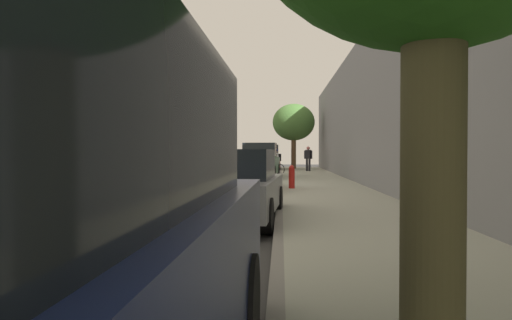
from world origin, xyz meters
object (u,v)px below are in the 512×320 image
object	(u,v)px
pedestrian_on_phone	(308,157)
cyclist_with_backpack	(276,159)
parked_sedan_grey_second	(234,186)
bicycle_at_curb	(273,169)
parked_sedan_tan_mid	(247,171)
parked_pickup_green_far	(258,163)
street_tree_mid_block	(294,123)
fire_hydrant	(292,177)
parked_suv_red_farthest	(267,158)

from	to	relation	value
pedestrian_on_phone	cyclist_with_backpack	bearing A→B (deg)	-119.95
parked_sedan_grey_second	bicycle_at_curb	bearing A→B (deg)	88.62
parked_sedan_tan_mid	parked_pickup_green_far	world-z (taller)	parked_pickup_green_far
parked_sedan_tan_mid	street_tree_mid_block	bearing A→B (deg)	83.52
bicycle_at_curb	parked_sedan_tan_mid	bearing A→B (deg)	-93.52
parked_pickup_green_far	pedestrian_on_phone	distance (m)	8.52
parked_sedan_grey_second	parked_sedan_tan_mid	bearing A→B (deg)	92.06
bicycle_at_curb	cyclist_with_backpack	bearing A→B (deg)	-63.08
bicycle_at_curb	fire_hydrant	bearing A→B (deg)	-85.79
parked_suv_red_farthest	bicycle_at_curb	world-z (taller)	parked_suv_red_farthest
parked_pickup_green_far	parked_sedan_grey_second	bearing A→B (deg)	-89.18
pedestrian_on_phone	fire_hydrant	xyz separation A→B (m)	(-1.48, -15.45, -0.53)
fire_hydrant	parked_sedan_grey_second	bearing A→B (deg)	-100.51
parked_sedan_grey_second	parked_sedan_tan_mid	world-z (taller)	same
parked_suv_red_farthest	street_tree_mid_block	world-z (taller)	street_tree_mid_block
parked_sedan_tan_mid	cyclist_with_backpack	size ratio (longest dim) A/B	2.64
parked_sedan_tan_mid	parked_pickup_green_far	bearing A→B (deg)	89.56
parked_suv_red_farthest	bicycle_at_curb	distance (m)	6.88
parked_sedan_grey_second	parked_sedan_tan_mid	xyz separation A→B (m)	(-0.27, 7.49, 0.00)
bicycle_at_curb	pedestrian_on_phone	bearing A→B (deg)	54.16
bicycle_at_curb	street_tree_mid_block	xyz separation A→B (m)	(1.49, 7.60, 3.37)
pedestrian_on_phone	fire_hydrant	world-z (taller)	pedestrian_on_phone
street_tree_mid_block	pedestrian_on_phone	distance (m)	5.13
parked_sedan_grey_second	fire_hydrant	xyz separation A→B (m)	(1.37, 7.37, -0.18)
parked_sedan_grey_second	fire_hydrant	bearing A→B (deg)	79.49
parked_sedan_tan_mid	fire_hydrant	world-z (taller)	parked_sedan_tan_mid
parked_suv_red_farthest	cyclist_with_backpack	size ratio (longest dim) A/B	2.84
fire_hydrant	parked_sedan_tan_mid	bearing A→B (deg)	175.66
parked_suv_red_farthest	bicycle_at_curb	bearing A→B (deg)	-85.11
parked_suv_red_farthest	cyclist_with_backpack	bearing A→B (deg)	-83.64
parked_pickup_green_far	pedestrian_on_phone	size ratio (longest dim) A/B	3.19
street_tree_mid_block	parked_pickup_green_far	bearing A→B (deg)	-100.05
street_tree_mid_block	parked_suv_red_farthest	bearing A→B (deg)	-159.47
cyclist_with_backpack	pedestrian_on_phone	world-z (taller)	pedestrian_on_phone
fire_hydrant	street_tree_mid_block	bearing A→B (deg)	88.28
parked_sedan_tan_mid	cyclist_with_backpack	bearing A→B (deg)	85.24
parked_pickup_green_far	fire_hydrant	bearing A→B (deg)	-78.12
pedestrian_on_phone	street_tree_mid_block	bearing A→B (deg)	101.68
parked_sedan_grey_second	parked_sedan_tan_mid	size ratio (longest dim) A/B	1.02
parked_suv_red_farthest	pedestrian_on_phone	bearing A→B (deg)	-49.99
parked_sedan_grey_second	pedestrian_on_phone	size ratio (longest dim) A/B	2.66
parked_sedan_grey_second	parked_pickup_green_far	distance (m)	14.87
parked_sedan_grey_second	cyclist_with_backpack	bearing A→B (deg)	87.91
parked_sedan_tan_mid	pedestrian_on_phone	bearing A→B (deg)	78.50
parked_sedan_grey_second	fire_hydrant	distance (m)	7.49
parked_sedan_grey_second	parked_pickup_green_far	size ratio (longest dim) A/B	0.83
parked_pickup_green_far	cyclist_with_backpack	xyz separation A→B (m)	(0.91, 4.21, 0.12)
bicycle_at_curb	fire_hydrant	world-z (taller)	fire_hydrant
parked_sedan_tan_mid	pedestrian_on_phone	world-z (taller)	pedestrian_on_phone
cyclist_with_backpack	fire_hydrant	xyz separation A→B (m)	(0.67, -11.71, -0.45)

